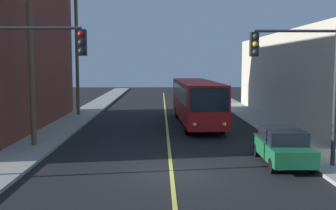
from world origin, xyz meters
The scene contains 10 objects.
ground_plane centered at (0.00, 0.00, 0.00)m, with size 120.00×120.00×0.00m, color black.
sidewalk_left centered at (-7.25, 10.00, 0.07)m, with size 2.50×90.00×0.15m, color gray.
sidewalk_right centered at (7.25, 10.00, 0.07)m, with size 2.50×90.00×0.15m, color gray.
lane_stripe_center centered at (0.00, 15.00, 0.01)m, with size 0.16×60.00×0.01m, color #D8CC4C.
city_bus centered at (2.20, 13.38, 1.82)m, with size 3.05×12.23×3.20m.
parked_car_green centered at (5.00, 1.44, 0.84)m, with size 1.91×4.44×1.62m.
utility_pole_near centered at (-7.25, 5.20, 5.97)m, with size 2.40×0.28×10.61m.
utility_pole_mid centered at (-7.51, 18.07, 6.56)m, with size 2.40×0.28×11.77m.
traffic_signal_left_corner centered at (-5.41, -0.58, 4.30)m, with size 3.75×0.48×6.00m.
traffic_signal_right_corner centered at (5.41, 0.64, 4.30)m, with size 3.75×0.48×6.00m.
Camera 1 is at (-0.44, -16.09, 4.51)m, focal length 42.83 mm.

